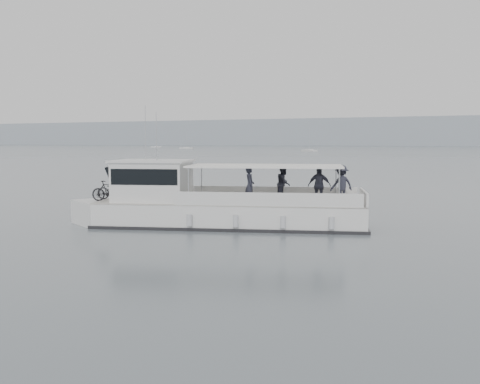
% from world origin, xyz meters
% --- Properties ---
extents(ground, '(1400.00, 1400.00, 0.00)m').
position_xyz_m(ground, '(0.00, 0.00, 0.00)').
color(ground, '#545E63').
rests_on(ground, ground).
extents(headland, '(1400.00, 90.00, 28.00)m').
position_xyz_m(headland, '(0.00, 560.00, 14.00)').
color(headland, '#939EA8').
rests_on(headland, ground).
extents(tour_boat, '(13.83, 6.66, 5.83)m').
position_xyz_m(tour_boat, '(-5.59, 2.69, 0.96)').
color(tour_boat, white).
rests_on(tour_boat, ground).
extents(moored_fleet, '(418.03, 363.28, 9.92)m').
position_xyz_m(moored_fleet, '(-16.43, 203.40, 0.36)').
color(moored_fleet, white).
rests_on(moored_fleet, ground).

